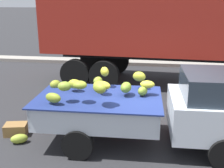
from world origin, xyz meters
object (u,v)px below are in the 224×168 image
pickup_truck (186,109)px  produce_crate (16,129)px  fallen_banana_bunch_near_tailgate (19,139)px  semi_trailer (209,17)px

pickup_truck → produce_crate: (-3.95, -0.06, -0.75)m
pickup_truck → produce_crate: bearing=179.4°
pickup_truck → produce_crate: 4.02m
fallen_banana_bunch_near_tailgate → produce_crate: (-0.27, 0.38, 0.03)m
semi_trailer → produce_crate: bearing=-134.1°
fallen_banana_bunch_near_tailgate → pickup_truck: bearing=6.8°
fallen_banana_bunch_near_tailgate → produce_crate: bearing=125.3°
semi_trailer → fallen_banana_bunch_near_tailgate: 7.45m
pickup_truck → semi_trailer: semi_trailer is taller
semi_trailer → fallen_banana_bunch_near_tailgate: (-4.83, -5.11, -2.43)m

